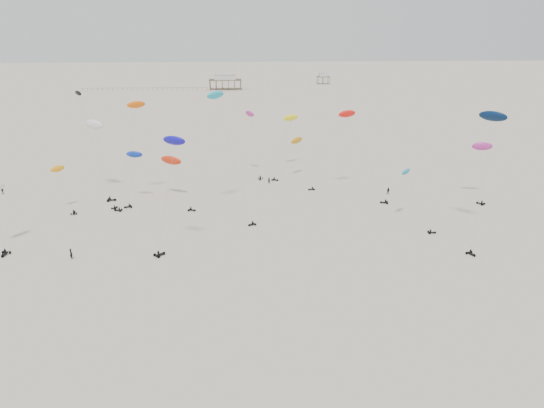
{
  "coord_description": "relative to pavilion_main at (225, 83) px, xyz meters",
  "views": [
    {
      "loc": [
        -7.38,
        -5.33,
        38.09
      ],
      "look_at": [
        0.0,
        88.0,
        7.0
      ],
      "focal_mm": 35.0,
      "sensor_mm": 36.0,
      "label": 1
    }
  ],
  "objects": [
    {
      "name": "rig_7",
      "position": [
        39.24,
        -255.29,
        3.02
      ],
      "size": [
        5.48,
        11.51,
        13.08
      ],
      "rotation": [
        0.0,
        0.0,
        4.59
      ],
      "color": "black",
      "rests_on": "ground"
    },
    {
      "name": "rig_6",
      "position": [
        50.44,
        -261.99,
        15.41
      ],
      "size": [
        10.46,
        15.73,
        25.28
      ],
      "rotation": [
        0.0,
        0.0,
        3.47
      ],
      "color": "black",
      "rests_on": "ground"
    },
    {
      "name": "pavilion_main",
      "position": [
        0.0,
        0.0,
        0.0
      ],
      "size": [
        21.0,
        13.0,
        9.8
      ],
      "color": "brown",
      "rests_on": "ground"
    },
    {
      "name": "rig_1",
      "position": [
        -33.53,
        -242.47,
        1.6
      ],
      "size": [
        5.7,
        6.03,
        10.1
      ],
      "rotation": [
        0.0,
        0.0,
        6.41
      ],
      "color": "black",
      "rests_on": "ground"
    },
    {
      "name": "spectator_1",
      "position": [
        40.25,
        -235.76,
        -4.22
      ],
      "size": [
        1.07,
        0.76,
        1.98
      ],
      "primitive_type": "imported",
      "rotation": [
        0.0,
        0.0,
        6.06
      ],
      "color": "black",
      "rests_on": "ground"
    },
    {
      "name": "rig_4",
      "position": [
        18.77,
        -209.06,
        7.83
      ],
      "size": [
        9.39,
        17.73,
        20.23
      ],
      "rotation": [
        0.0,
        0.0,
        4.14
      ],
      "color": "black",
      "rests_on": "ground"
    },
    {
      "name": "rig_8",
      "position": [
        60.67,
        -239.59,
        5.62
      ],
      "size": [
        5.67,
        9.33,
        13.58
      ],
      "rotation": [
        0.0,
        0.0,
        0.69
      ],
      "color": "black",
      "rests_on": "ground"
    },
    {
      "name": "rig_10",
      "position": [
        20.43,
        -219.67,
        4.26
      ],
      "size": [
        5.45,
        16.13,
        15.76
      ],
      "rotation": [
        0.0,
        0.0,
        1.81
      ],
      "color": "black",
      "rests_on": "ground"
    },
    {
      "name": "rig_9",
      "position": [
        -19.68,
        -236.65,
        3.95
      ],
      "size": [
        4.26,
        8.06,
        12.03
      ],
      "rotation": [
        0.0,
        0.0,
        1.94
      ],
      "color": "black",
      "rests_on": "ground"
    },
    {
      "name": "rig_16",
      "position": [
        31.81,
        -232.27,
        11.14
      ],
      "size": [
        10.47,
        15.31,
        22.37
      ],
      "rotation": [
        0.0,
        0.0,
        1.33
      ],
      "color": "black",
      "rests_on": "ground"
    },
    {
      "name": "ground_plane",
      "position": [
        10.0,
        -150.0,
        -4.22
      ],
      "size": [
        900.0,
        900.0,
        0.0
      ],
      "primitive_type": "plane",
      "color": "beige"
    },
    {
      "name": "spectator_3",
      "position": [
        12.22,
        -224.09,
        -4.22
      ],
      "size": [
        0.76,
        0.55,
        1.96
      ],
      "primitive_type": "imported",
      "rotation": [
        0.0,
        0.0,
        3.05
      ],
      "color": "black",
      "rests_on": "ground"
    },
    {
      "name": "rig_2",
      "position": [
        -19.27,
        -234.56,
        13.43
      ],
      "size": [
        6.97,
        13.35,
        23.65
      ],
      "rotation": [
        0.0,
        0.0,
        1.42
      ],
      "color": "black",
      "rests_on": "ground"
    },
    {
      "name": "pavilion_small",
      "position": [
        70.0,
        30.0,
        -0.74
      ],
      "size": [
        9.0,
        7.0,
        8.0
      ],
      "color": "brown",
      "rests_on": "ground"
    },
    {
      "name": "rig_15",
      "position": [
        -29.26,
        -227.81,
        10.82
      ],
      "size": [
        10.1,
        18.44,
        21.89
      ],
      "rotation": [
        0.0,
        0.0,
        5.85
      ],
      "color": "black",
      "rests_on": "ground"
    },
    {
      "name": "rig_11",
      "position": [
        -27.63,
        -234.54,
        5.56
      ],
      "size": [
        8.09,
        5.79,
        25.07
      ],
      "rotation": [
        0.0,
        0.0,
        4.78
      ],
      "color": "black",
      "rests_on": "ground"
    },
    {
      "name": "pier_fence",
      "position": [
        -52.0,
        -0.0,
        -3.45
      ],
      "size": [
        80.2,
        0.2,
        1.5
      ],
      "color": "black",
      "rests_on": "ground"
    },
    {
      "name": "spectator_0",
      "position": [
        -25.5,
        -268.44,
        -4.22
      ],
      "size": [
        0.98,
        0.96,
        2.24
      ],
      "primitive_type": "imported",
      "rotation": [
        0.0,
        0.0,
        2.42
      ],
      "color": "black",
      "rests_on": "ground"
    },
    {
      "name": "rig_3",
      "position": [
        8.57,
        -215.28,
        7.33
      ],
      "size": [
        4.74,
        10.21,
        17.52
      ],
      "rotation": [
        0.0,
        0.0,
        3.03
      ],
      "color": "black",
      "rests_on": "ground"
    },
    {
      "name": "rig_12",
      "position": [
        0.76,
        -245.14,
        16.82
      ],
      "size": [
        10.26,
        14.33,
        27.13
      ],
      "rotation": [
        0.0,
        0.0,
        2.18
      ],
      "color": "black",
      "rests_on": "ground"
    },
    {
      "name": "spectator_2",
      "position": [
        -52.82,
        -228.05,
        -4.22
      ],
      "size": [
        1.14,
        0.64,
        1.9
      ],
      "primitive_type": "imported",
      "rotation": [
        0.0,
        0.0,
        6.26
      ],
      "color": "black",
      "rests_on": "ground"
    },
    {
      "name": "rig_5",
      "position": [
        -7.97,
        -266.29,
        10.13
      ],
      "size": [
        6.97,
        6.12,
        21.04
      ],
      "rotation": [
        0.0,
        0.0,
        5.46
      ],
      "color": "black",
      "rests_on": "ground"
    },
    {
      "name": "rig_13",
      "position": [
        -10.95,
        -234.21,
        3.8
      ],
      "size": [
        9.26,
        14.76,
        14.26
      ],
      "rotation": [
        0.0,
        0.0,
        4.27
      ],
      "color": "black",
      "rests_on": "ground"
    }
  ]
}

